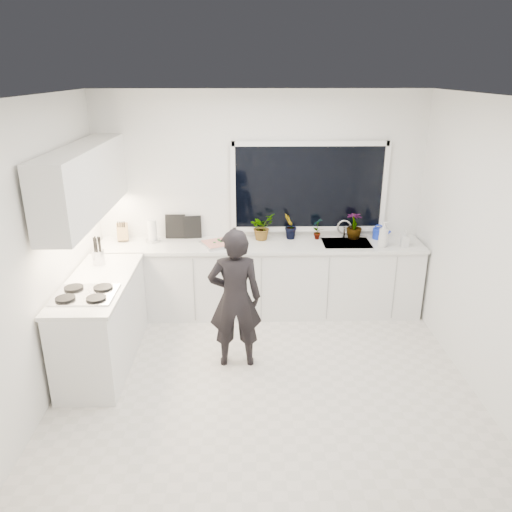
{
  "coord_description": "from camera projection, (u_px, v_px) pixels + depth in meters",
  "views": [
    {
      "loc": [
        -0.18,
        -4.27,
        2.9
      ],
      "look_at": [
        -0.08,
        0.4,
        1.15
      ],
      "focal_mm": 35.0,
      "sensor_mm": 36.0,
      "label": 1
    }
  ],
  "objects": [
    {
      "name": "window",
      "position": [
        309.0,
        187.0,
        6.11
      ],
      "size": [
        1.8,
        0.02,
        1.0
      ],
      "primitive_type": "cube",
      "color": "black",
      "rests_on": "wall_back"
    },
    {
      "name": "floor",
      "position": [
        265.0,
        377.0,
        5.02
      ],
      "size": [
        4.0,
        3.5,
        0.02
      ],
      "primitive_type": "cube",
      "color": "beige",
      "rests_on": "ground"
    },
    {
      "name": "stovetop",
      "position": [
        85.0,
        294.0,
        4.66
      ],
      "size": [
        0.56,
        0.48,
        0.03
      ],
      "primitive_type": "cube",
      "color": "black",
      "rests_on": "countertop_left"
    },
    {
      "name": "wall_right",
      "position": [
        483.0,
        249.0,
        4.59
      ],
      "size": [
        0.02,
        3.5,
        2.7
      ],
      "primitive_type": "cube",
      "color": "white",
      "rests_on": "ground"
    },
    {
      "name": "sink",
      "position": [
        346.0,
        247.0,
        6.1
      ],
      "size": [
        0.58,
        0.42,
        0.14
      ],
      "primitive_type": "cube",
      "color": "silver",
      "rests_on": "countertop_back"
    },
    {
      "name": "watering_can",
      "position": [
        378.0,
        233.0,
        6.21
      ],
      "size": [
        0.17,
        0.17,
        0.13
      ],
      "primitive_type": "cylinder",
      "rotation": [
        0.0,
        0.0,
        0.23
      ],
      "color": "#132CBA",
      "rests_on": "countertop_back"
    },
    {
      "name": "countertop_back",
      "position": [
        261.0,
        245.0,
        6.05
      ],
      "size": [
        3.94,
        0.62,
        0.04
      ],
      "primitive_type": "cube",
      "color": "silver",
      "rests_on": "base_cabinets_back"
    },
    {
      "name": "paper_towel_roll",
      "position": [
        152.0,
        231.0,
        6.08
      ],
      "size": [
        0.14,
        0.14,
        0.26
      ],
      "primitive_type": "cylinder",
      "rotation": [
        0.0,
        0.0,
        -0.35
      ],
      "color": "silver",
      "rests_on": "countertop_back"
    },
    {
      "name": "base_cabinets_back",
      "position": [
        260.0,
        280.0,
        6.22
      ],
      "size": [
        3.92,
        0.58,
        0.88
      ],
      "primitive_type": "cube",
      "color": "white",
      "rests_on": "floor"
    },
    {
      "name": "soap_bottles",
      "position": [
        389.0,
        235.0,
        5.9
      ],
      "size": [
        0.37,
        0.13,
        0.31
      ],
      "color": "#D8BF66",
      "rests_on": "countertop_back"
    },
    {
      "name": "herb_plants",
      "position": [
        294.0,
        226.0,
        6.16
      ],
      "size": [
        1.45,
        0.39,
        0.34
      ],
      "color": "#26662D",
      "rests_on": "countertop_back"
    },
    {
      "name": "knife_block",
      "position": [
        123.0,
        232.0,
        6.11
      ],
      "size": [
        0.14,
        0.12,
        0.22
      ],
      "primitive_type": "cube",
      "rotation": [
        0.0,
        0.0,
        0.17
      ],
      "color": "olive",
      "rests_on": "countertop_back"
    },
    {
      "name": "picture_frame_large",
      "position": [
        193.0,
        227.0,
        6.22
      ],
      "size": [
        0.22,
        0.05,
        0.28
      ],
      "primitive_type": "cube",
      "rotation": [
        0.0,
        0.0,
        0.12
      ],
      "color": "black",
      "rests_on": "countertop_back"
    },
    {
      "name": "wall_left",
      "position": [
        44.0,
        252.0,
        4.51
      ],
      "size": [
        0.02,
        3.5,
        2.7
      ],
      "primitive_type": "cube",
      "color": "white",
      "rests_on": "ground"
    },
    {
      "name": "utensil_crock",
      "position": [
        99.0,
        257.0,
        5.38
      ],
      "size": [
        0.14,
        0.14,
        0.16
      ],
      "primitive_type": "cylinder",
      "rotation": [
        0.0,
        0.0,
        0.09
      ],
      "color": "#BABABE",
      "rests_on": "countertop_left"
    },
    {
      "name": "pizza_tray",
      "position": [
        223.0,
        243.0,
        6.01
      ],
      "size": [
        0.59,
        0.53,
        0.03
      ],
      "primitive_type": "cube",
      "rotation": [
        0.0,
        0.0,
        0.43
      ],
      "color": "silver",
      "rests_on": "countertop_back"
    },
    {
      "name": "picture_frame_small",
      "position": [
        175.0,
        226.0,
        6.21
      ],
      "size": [
        0.25,
        0.02,
        0.3
      ],
      "primitive_type": "cube",
      "rotation": [
        0.0,
        0.0,
        -0.02
      ],
      "color": "black",
      "rests_on": "countertop_back"
    },
    {
      "name": "person",
      "position": [
        235.0,
        299.0,
        5.01
      ],
      "size": [
        0.55,
        0.38,
        1.48
      ],
      "primitive_type": "imported",
      "rotation": [
        0.0,
        0.0,
        3.19
      ],
      "color": "black",
      "rests_on": "floor"
    },
    {
      "name": "pizza",
      "position": [
        223.0,
        242.0,
        6.01
      ],
      "size": [
        0.53,
        0.47,
        0.01
      ],
      "primitive_type": "cube",
      "rotation": [
        0.0,
        0.0,
        0.43
      ],
      "color": "red",
      "rests_on": "pizza_tray"
    },
    {
      "name": "countertop_left",
      "position": [
        98.0,
        282.0,
        5.0
      ],
      "size": [
        0.62,
        1.6,
        0.04
      ],
      "primitive_type": "cube",
      "color": "silver",
      "rests_on": "base_cabinets_left"
    },
    {
      "name": "faucet",
      "position": [
        344.0,
        229.0,
        6.23
      ],
      "size": [
        0.03,
        0.03,
        0.22
      ],
      "primitive_type": "cylinder",
      "color": "silver",
      "rests_on": "countertop_back"
    },
    {
      "name": "ceiling",
      "position": [
        267.0,
        94.0,
        4.07
      ],
      "size": [
        4.0,
        3.5,
        0.02
      ],
      "primitive_type": "cube",
      "color": "white",
      "rests_on": "wall_back"
    },
    {
      "name": "wall_back",
      "position": [
        260.0,
        203.0,
        6.2
      ],
      "size": [
        4.0,
        0.02,
        2.7
      ],
      "primitive_type": "cube",
      "color": "white",
      "rests_on": "ground"
    },
    {
      "name": "upper_cabinets",
      "position": [
        85.0,
        181.0,
        4.99
      ],
      "size": [
        0.34,
        2.1,
        0.7
      ],
      "primitive_type": "cube",
      "color": "white",
      "rests_on": "wall_left"
    },
    {
      "name": "base_cabinets_left",
      "position": [
        103.0,
        323.0,
        5.16
      ],
      "size": [
        0.58,
        1.6,
        0.88
      ],
      "primitive_type": "cube",
      "color": "white",
      "rests_on": "floor"
    }
  ]
}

